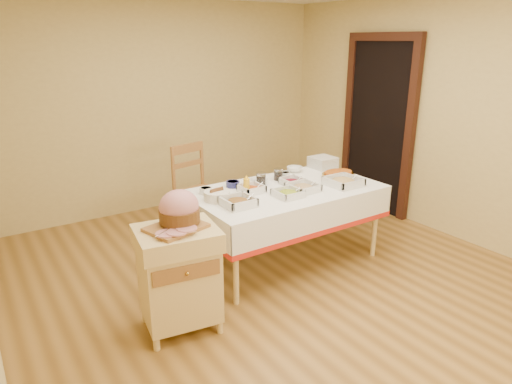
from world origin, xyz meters
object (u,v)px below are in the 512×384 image
dining_chair (197,190)px  plate_stack (323,162)px  ham_on_board (179,211)px  preserve_jar_right (278,175)px  butcher_cart (179,273)px  dining_table (285,204)px  preserve_jar_left (261,179)px  bread_basket (217,196)px  brass_platter (338,174)px  mustard_bottle (246,185)px

dining_chair → plate_stack: 1.42m
ham_on_board → plate_stack: ham_on_board is taller
preserve_jar_right → butcher_cart: bearing=-153.0°
dining_table → preserve_jar_left: 0.34m
ham_on_board → dining_table: bearing=18.5°
dining_chair → preserve_jar_right: 0.98m
bread_basket → preserve_jar_left: bearing=15.2°
dining_table → bread_basket: size_ratio=7.86×
plate_stack → brass_platter: (-0.08, -0.34, -0.04)m
plate_stack → dining_chair: bearing=151.4°
preserve_jar_left → preserve_jar_right: 0.24m
dining_chair → brass_platter: bearing=-41.4°
preserve_jar_right → plate_stack: bearing=8.4°
mustard_bottle → dining_table: bearing=-10.0°
brass_platter → plate_stack: bearing=75.8°
dining_chair → mustard_bottle: bearing=-88.2°
mustard_bottle → brass_platter: bearing=-1.9°
dining_table → mustard_bottle: 0.47m
preserve_jar_right → brass_platter: size_ratio=0.31×
plate_stack → brass_platter: 0.35m
mustard_bottle → preserve_jar_left: bearing=30.3°
dining_chair → plate_stack: dining_chair is taller
dining_chair → ham_on_board: bearing=-120.5°
dining_chair → ham_on_board: 1.76m
dining_chair → butcher_cart: bearing=-121.1°
preserve_jar_right → dining_table: bearing=-111.4°
bread_basket → dining_chair: bearing=73.8°
dining_table → mustard_bottle: (-0.40, 0.07, 0.24)m
dining_table → ham_on_board: bearing=-161.5°
dining_table → butcher_cart: bearing=-160.8°
butcher_cart → plate_stack: size_ratio=3.29×
butcher_cart → ham_on_board: size_ratio=1.97×
butcher_cart → brass_platter: bearing=13.7°
bread_basket → plate_stack: bearing=11.3°
dining_chair → preserve_jar_right: bearing=-55.1°
butcher_cart → bread_basket: bearing=40.5°
plate_stack → bread_basket: bearing=-168.7°
preserve_jar_right → plate_stack: plate_stack is taller
ham_on_board → preserve_jar_right: bearing=26.6°
dining_table → plate_stack: bearing=25.0°
ham_on_board → preserve_jar_left: 1.34m
ham_on_board → bread_basket: (0.59, 0.50, -0.13)m
ham_on_board → bread_basket: 0.78m
ham_on_board → preserve_jar_right: 1.58m
butcher_cart → ham_on_board: (0.04, 0.03, 0.47)m
dining_chair → ham_on_board: (-0.87, -1.47, 0.41)m
preserve_jar_left → bread_basket: size_ratio=0.54×
butcher_cart → dining_chair: dining_chair is taller
dining_table → preserve_jar_left: (-0.14, 0.23, 0.22)m
dining_table → plate_stack: plate_stack is taller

